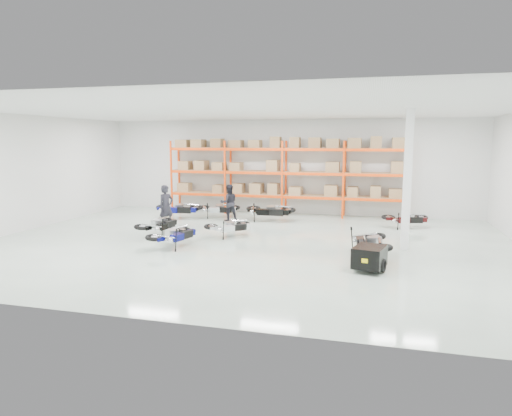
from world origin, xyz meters
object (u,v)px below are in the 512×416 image
(moto_back_c, at_px, (269,208))
(person_left, at_px, (166,207))
(moto_back_b, at_px, (219,206))
(person_back, at_px, (229,203))
(moto_back_d, at_px, (406,216))
(moto_blue_centre, at_px, (174,232))
(moto_black_far_left, at_px, (159,222))
(moto_silver_left, at_px, (230,224))
(moto_touring_right, at_px, (371,238))
(moto_back_a, at_px, (178,206))
(trailer, at_px, (369,257))

(moto_back_c, bearing_deg, person_left, 129.86)
(moto_back_b, xyz_separation_m, person_back, (0.74, -0.72, 0.29))
(moto_back_d, bearing_deg, person_left, 91.69)
(moto_blue_centre, distance_m, person_left, 3.34)
(moto_blue_centre, distance_m, moto_black_far_left, 2.07)
(moto_blue_centre, distance_m, moto_silver_left, 2.43)
(moto_touring_right, distance_m, moto_back_a, 9.89)
(moto_blue_centre, xyz_separation_m, moto_silver_left, (1.24, 2.09, -0.05))
(moto_touring_right, distance_m, person_back, 7.89)
(moto_touring_right, height_order, person_left, person_left)
(moto_blue_centre, relative_size, trailer, 1.03)
(moto_back_b, height_order, moto_back_d, moto_back_b)
(trailer, relative_size, person_left, 0.95)
(moto_silver_left, height_order, moto_black_far_left, moto_black_far_left)
(moto_black_far_left, distance_m, moto_back_d, 9.79)
(moto_silver_left, relative_size, moto_touring_right, 0.83)
(trailer, xyz_separation_m, moto_back_d, (1.31, 6.75, 0.10))
(trailer, height_order, moto_back_d, moto_back_d)
(moto_back_b, relative_size, person_left, 0.96)
(moto_back_b, bearing_deg, trailer, -151.64)
(moto_back_a, relative_size, person_back, 1.17)
(moto_touring_right, xyz_separation_m, trailer, (0.00, -1.60, -0.18))
(moto_back_c, height_order, person_left, person_left)
(moto_back_c, bearing_deg, moto_black_far_left, 143.32)
(moto_silver_left, distance_m, moto_back_a, 4.74)
(moto_touring_right, xyz_separation_m, moto_back_a, (-8.58, 4.92, -0.00))
(moto_back_a, distance_m, moto_back_b, 1.85)
(moto_black_far_left, xyz_separation_m, moto_back_c, (3.25, 4.10, 0.06))
(person_left, bearing_deg, moto_back_c, -22.07)
(moto_blue_centre, xyz_separation_m, moto_back_a, (-2.27, 5.27, 0.05))
(moto_back_b, distance_m, person_left, 3.35)
(person_left, bearing_deg, person_back, -7.23)
(moto_black_far_left, xyz_separation_m, moto_back_a, (-0.92, 3.70, 0.05))
(moto_back_b, relative_size, moto_back_d, 1.05)
(moto_blue_centre, height_order, moto_back_d, moto_blue_centre)
(moto_black_far_left, height_order, moto_back_b, moto_black_far_left)
(moto_silver_left, relative_size, moto_black_far_left, 0.91)
(moto_silver_left, distance_m, moto_touring_right, 5.36)
(moto_silver_left, bearing_deg, moto_back_c, -53.15)
(moto_blue_centre, bearing_deg, person_back, -76.89)
(person_left, bearing_deg, moto_touring_right, -77.70)
(moto_black_far_left, relative_size, moto_back_a, 0.92)
(trailer, xyz_separation_m, person_back, (-6.15, 6.54, 0.41))
(moto_blue_centre, xyz_separation_m, moto_black_far_left, (-1.35, 1.57, 0.00))
(moto_back_c, distance_m, person_back, 1.79)
(moto_back_a, bearing_deg, moto_back_b, -73.94)
(moto_touring_right, bearing_deg, person_back, 134.90)
(moto_blue_centre, bearing_deg, moto_touring_right, -161.95)
(moto_blue_centre, distance_m, trailer, 6.43)
(moto_blue_centre, bearing_deg, moto_black_far_left, -34.45)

